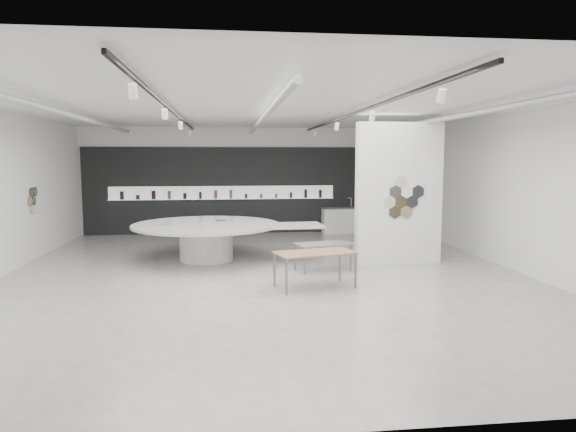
{
  "coord_description": "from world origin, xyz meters",
  "views": [
    {
      "loc": [
        -0.85,
        -11.67,
        2.68
      ],
      "look_at": [
        0.67,
        1.2,
        1.24
      ],
      "focal_mm": 32.0,
      "sensor_mm": 36.0,
      "label": 1
    }
  ],
  "objects": [
    {
      "name": "back_wall_display",
      "position": [
        -0.08,
        6.93,
        1.54
      ],
      "size": [
        11.8,
        0.27,
        3.1
      ],
      "color": "black",
      "rests_on": "ground"
    },
    {
      "name": "partition_column",
      "position": [
        3.5,
        1.0,
        1.8
      ],
      "size": [
        2.2,
        0.38,
        3.6
      ],
      "color": "white",
      "rests_on": "ground"
    },
    {
      "name": "sample_table_stone",
      "position": [
        1.42,
        0.33,
        0.61
      ],
      "size": [
        1.41,
        0.96,
        0.66
      ],
      "rotation": [
        0.0,
        0.0,
        0.27
      ],
      "color": "gray",
      "rests_on": "ground"
    },
    {
      "name": "display_island",
      "position": [
        -1.35,
        1.92,
        0.64
      ],
      "size": [
        5.09,
        4.06,
        0.99
      ],
      "rotation": [
        0.0,
        0.0,
        0.05
      ],
      "color": "white",
      "rests_on": "ground"
    },
    {
      "name": "room",
      "position": [
        -0.09,
        -0.0,
        2.07
      ],
      "size": [
        12.02,
        14.02,
        3.82
      ],
      "color": "#AEADA4",
      "rests_on": "ground"
    },
    {
      "name": "kitchen_counter",
      "position": [
        3.36,
        6.52,
        0.46
      ],
      "size": [
        1.61,
        0.64,
        1.27
      ],
      "rotation": [
        0.0,
        0.0,
        0.0
      ],
      "color": "white",
      "rests_on": "ground"
    },
    {
      "name": "sample_table_wood",
      "position": [
        0.94,
        -1.3,
        0.7
      ],
      "size": [
        1.76,
        1.17,
        0.76
      ],
      "rotation": [
        0.0,
        0.0,
        0.25
      ],
      "color": "#9E7351",
      "rests_on": "ground"
    }
  ]
}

